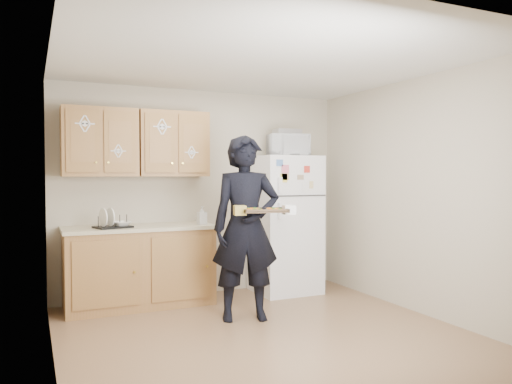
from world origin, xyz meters
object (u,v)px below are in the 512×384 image
at_px(baking_tray, 265,211).
at_px(dish_rack, 113,221).
at_px(refrigerator, 285,224).
at_px(microwave, 288,145).
at_px(person, 246,228).

xyz_separation_m(baking_tray, dish_rack, (-1.25, 1.16, -0.15)).
bearing_deg(baking_tray, refrigerator, 68.47).
distance_m(refrigerator, microwave, 0.99).
height_order(baking_tray, microwave, microwave).
xyz_separation_m(person, baking_tray, (0.07, -0.29, 0.19)).
distance_m(refrigerator, dish_rack, 2.10).
relative_size(microwave, dish_rack, 1.35).
bearing_deg(dish_rack, baking_tray, -42.75).
distance_m(person, dish_rack, 1.46).
bearing_deg(person, dish_rack, 157.54).
distance_m(person, baking_tray, 0.35).
distance_m(person, microwave, 1.56).
height_order(refrigerator, microwave, microwave).
bearing_deg(baking_tray, dish_rack, 151.05).
relative_size(refrigerator, dish_rack, 4.73).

